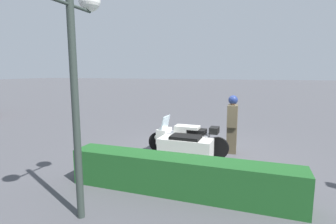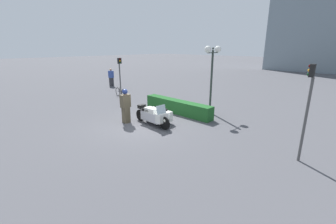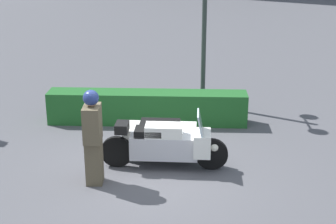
# 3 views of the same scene
# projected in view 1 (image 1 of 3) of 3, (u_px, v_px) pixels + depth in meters

# --- Properties ---
(ground_plane) EXTENTS (160.00, 160.00, 0.00)m
(ground_plane) POSITION_uv_depth(u_px,v_px,m) (200.00, 153.00, 7.97)
(ground_plane) COLOR #4C4C51
(police_motorcycle) EXTENTS (2.46, 1.18, 1.15)m
(police_motorcycle) POSITION_uv_depth(u_px,v_px,m) (183.00, 143.00, 7.48)
(police_motorcycle) COLOR black
(police_motorcycle) RESTS_ON ground
(officer_rider) EXTENTS (0.31, 0.49, 1.77)m
(officer_rider) POSITION_uv_depth(u_px,v_px,m) (232.00, 123.00, 7.91)
(officer_rider) COLOR brown
(officer_rider) RESTS_ON ground
(hedge_bush_curbside) EXTENTS (4.70, 0.62, 0.76)m
(hedge_bush_curbside) POSITION_uv_depth(u_px,v_px,m) (180.00, 176.00, 5.29)
(hedge_bush_curbside) COLOR #1E5623
(hedge_bush_curbside) RESTS_ON ground
(twin_lamp_post) EXTENTS (0.37, 1.36, 3.83)m
(twin_lamp_post) POSITION_uv_depth(u_px,v_px,m) (71.00, 34.00, 4.02)
(twin_lamp_post) COLOR #2D3833
(twin_lamp_post) RESTS_ON ground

